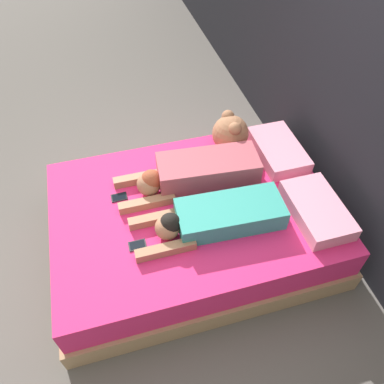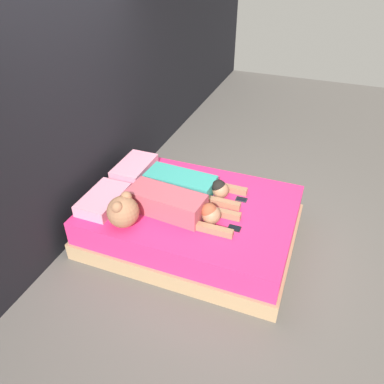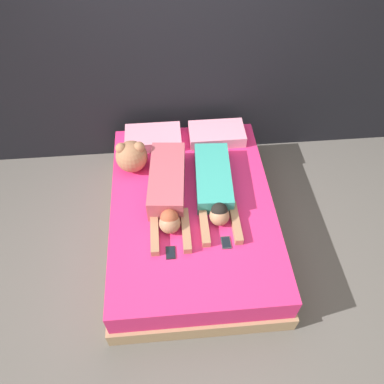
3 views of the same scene
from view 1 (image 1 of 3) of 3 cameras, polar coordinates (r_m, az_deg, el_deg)
name	(u,v)px [view 1 (image 1 of 3)]	position (r m, az deg, el deg)	size (l,w,h in m)	color
ground_plane	(192,240)	(3.25, 0.00, -7.31)	(12.00, 12.00, 0.00)	#5B5651
wall_back	(373,86)	(2.84, 25.84, 14.35)	(12.00, 0.06, 2.60)	black
bed	(192,224)	(3.06, 0.00, -4.86)	(1.58, 2.19, 0.47)	tan
pillow_head_left	(278,150)	(3.30, 12.98, 6.26)	(0.59, 0.35, 0.12)	pink
pillow_head_right	(317,210)	(2.92, 18.47, -2.57)	(0.59, 0.35, 0.12)	pink
person_left	(196,173)	(2.95, 0.61, 2.90)	(0.39, 1.15, 0.23)	#B24C59
person_right	(215,217)	(2.70, 3.54, -3.86)	(0.37, 1.12, 0.21)	teal
cell_phone_left	(119,197)	(2.97, -11.05, -0.78)	(0.08, 0.12, 0.01)	black
cell_phone_right	(137,245)	(2.67, -8.32, -8.02)	(0.08, 0.12, 0.01)	#2D2D33
plush_toy	(230,133)	(3.25, 5.88, 8.99)	(0.31, 0.31, 0.33)	#996647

